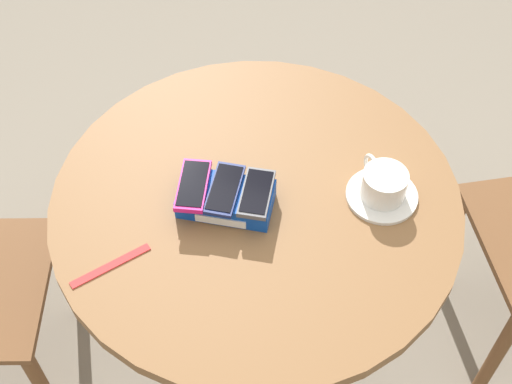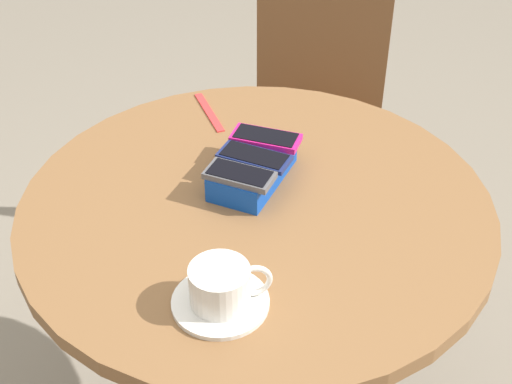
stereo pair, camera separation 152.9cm
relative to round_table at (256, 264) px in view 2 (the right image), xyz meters
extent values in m
cylinder|color=#2D2D2D|center=(0.00, 0.00, -0.23)|extent=(0.07, 0.07, 0.71)
cylinder|color=brown|center=(0.00, 0.00, 0.14)|extent=(0.84, 0.84, 0.03)
cube|color=#0F42AD|center=(-0.05, -0.04, 0.18)|extent=(0.20, 0.12, 0.05)
cube|color=white|center=(-0.04, -0.09, 0.17)|extent=(0.10, 0.01, 0.02)
cube|color=#D11975|center=(-0.12, -0.05, 0.21)|extent=(0.08, 0.14, 0.01)
cube|color=black|center=(-0.12, -0.05, 0.21)|extent=(0.07, 0.12, 0.00)
cube|color=navy|center=(-0.05, -0.04, 0.20)|extent=(0.07, 0.14, 0.01)
cube|color=black|center=(-0.05, -0.04, 0.21)|extent=(0.06, 0.12, 0.00)
cube|color=#515156|center=(0.01, -0.03, 0.21)|extent=(0.07, 0.13, 0.01)
cube|color=black|center=(0.01, -0.03, 0.21)|extent=(0.06, 0.11, 0.00)
cylinder|color=silver|center=(0.24, 0.08, 0.16)|extent=(0.15, 0.15, 0.01)
cylinder|color=silver|center=(0.24, 0.08, 0.19)|extent=(0.09, 0.09, 0.06)
cylinder|color=brown|center=(0.24, 0.08, 0.22)|extent=(0.08, 0.08, 0.00)
torus|color=silver|center=(0.21, 0.12, 0.19)|extent=(0.05, 0.05, 0.06)
cube|color=red|center=(-0.21, -0.24, 0.15)|extent=(0.11, 0.14, 0.00)
cube|color=brown|center=(-0.67, -0.23, -0.19)|extent=(0.50, 0.50, 0.02)
cube|color=brown|center=(-0.84, -0.29, 0.05)|extent=(0.14, 0.36, 0.46)
cylinder|color=brown|center=(-0.44, -0.34, -0.40)|extent=(0.04, 0.04, 0.41)
cylinder|color=brown|center=(-0.55, 0.00, -0.40)|extent=(0.04, 0.04, 0.41)
cylinder|color=brown|center=(-0.78, -0.45, -0.40)|extent=(0.04, 0.04, 0.41)
cylinder|color=brown|center=(-0.89, -0.12, -0.40)|extent=(0.04, 0.04, 0.41)
camera|label=1|loc=(0.28, -0.85, 1.30)|focal=50.00mm
camera|label=2|loc=(0.86, 0.51, 0.93)|focal=50.00mm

